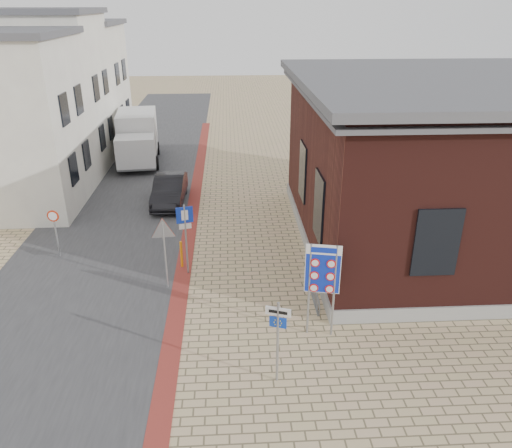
{
  "coord_description": "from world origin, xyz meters",
  "views": [
    {
      "loc": [
        -0.16,
        -12.1,
        9.4
      ],
      "look_at": [
        0.74,
        4.0,
        2.2
      ],
      "focal_mm": 35.0,
      "sensor_mm": 36.0,
      "label": 1
    }
  ],
  "objects_px": {
    "essen_sign": "(278,330)",
    "bollard": "(181,254)",
    "parking_sign": "(185,227)",
    "sedan": "(170,190)",
    "box_truck": "(137,138)",
    "border_sign": "(323,271)"
  },
  "relations": [
    {
      "from": "bollard",
      "to": "box_truck",
      "type": "bearing_deg",
      "value": 105.15
    },
    {
      "from": "sedan",
      "to": "parking_sign",
      "type": "relative_size",
      "value": 1.51
    },
    {
      "from": "essen_sign",
      "to": "parking_sign",
      "type": "relative_size",
      "value": 0.89
    },
    {
      "from": "border_sign",
      "to": "bollard",
      "type": "distance_m",
      "value": 6.62
    },
    {
      "from": "sedan",
      "to": "essen_sign",
      "type": "bearing_deg",
      "value": -71.54
    },
    {
      "from": "sedan",
      "to": "parking_sign",
      "type": "xyz_separation_m",
      "value": [
        1.4,
        -7.35,
        1.23
      ]
    },
    {
      "from": "border_sign",
      "to": "parking_sign",
      "type": "xyz_separation_m",
      "value": [
        -4.3,
        4.0,
        -0.29
      ]
    },
    {
      "from": "parking_sign",
      "to": "bollard",
      "type": "xyz_separation_m",
      "value": [
        -0.26,
        0.5,
        -1.38
      ]
    },
    {
      "from": "box_truck",
      "to": "parking_sign",
      "type": "xyz_separation_m",
      "value": [
        4.09,
        -14.64,
        0.35
      ]
    },
    {
      "from": "sedan",
      "to": "box_truck",
      "type": "bearing_deg",
      "value": 111.25
    },
    {
      "from": "box_truck",
      "to": "bollard",
      "type": "bearing_deg",
      "value": -81.03
    },
    {
      "from": "border_sign",
      "to": "essen_sign",
      "type": "bearing_deg",
      "value": -115.1
    },
    {
      "from": "parking_sign",
      "to": "bollard",
      "type": "bearing_deg",
      "value": 103.22
    },
    {
      "from": "sedan",
      "to": "bollard",
      "type": "distance_m",
      "value": 6.94
    },
    {
      "from": "essen_sign",
      "to": "bollard",
      "type": "xyz_separation_m",
      "value": [
        -3.06,
        6.5,
        -1.09
      ]
    },
    {
      "from": "sedan",
      "to": "essen_sign",
      "type": "height_order",
      "value": "essen_sign"
    },
    {
      "from": "essen_sign",
      "to": "bollard",
      "type": "height_order",
      "value": "essen_sign"
    },
    {
      "from": "border_sign",
      "to": "bollard",
      "type": "height_order",
      "value": "border_sign"
    },
    {
      "from": "box_truck",
      "to": "bollard",
      "type": "relative_size",
      "value": 5.53
    },
    {
      "from": "sedan",
      "to": "border_sign",
      "type": "relative_size",
      "value": 1.38
    },
    {
      "from": "bollard",
      "to": "border_sign",
      "type": "bearing_deg",
      "value": -44.6
    },
    {
      "from": "essen_sign",
      "to": "bollard",
      "type": "bearing_deg",
      "value": 134.49
    }
  ]
}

